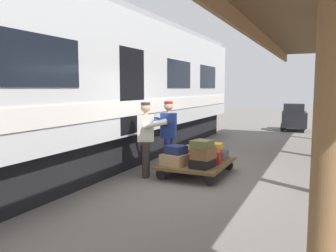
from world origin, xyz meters
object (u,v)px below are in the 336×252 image
(suitcase_slate_roller, at_px, (216,154))
(suitcase_orange_carryall, at_px, (184,150))
(luggage_cart, at_px, (197,163))
(suitcase_olive_duffel, at_px, (202,144))
(train_car, at_px, (81,87))
(porter_by_door, at_px, (147,137))
(suitcase_tan_vintage, at_px, (175,159))
(suitcase_yellow_case, at_px, (215,147))
(suitcase_brown_leather, at_px, (204,153))
(suitcase_black_hardshell, at_px, (202,163))
(porter_in_overalls, at_px, (168,133))
(suitcase_gray_aluminum, at_px, (192,151))
(baggage_tug, at_px, (294,118))
(suitcase_red_plastic, at_px, (210,157))
(suitcase_burgundy_valise, at_px, (184,157))
(suitcase_navy_fabric, at_px, (176,150))

(suitcase_slate_roller, xyz_separation_m, suitcase_orange_carryall, (0.62, 0.54, 0.15))
(luggage_cart, bearing_deg, suitcase_olive_duffel, 119.22)
(train_car, relative_size, suitcase_olive_duffel, 38.30)
(luggage_cart, height_order, suitcase_slate_roller, suitcase_slate_roller)
(porter_by_door, bearing_deg, suitcase_olive_duffel, -176.51)
(suitcase_tan_vintage, height_order, porter_by_door, porter_by_door)
(suitcase_yellow_case, bearing_deg, suitcase_brown_leather, 93.63)
(porter_by_door, bearing_deg, suitcase_black_hardshell, -173.56)
(suitcase_black_hardshell, relative_size, suitcase_orange_carryall, 1.25)
(porter_in_overalls, bearing_deg, train_car, 13.02)
(suitcase_gray_aluminum, xyz_separation_m, suitcase_orange_carryall, (-0.01, 0.54, 0.12))
(baggage_tug, bearing_deg, suitcase_brown_leather, 84.37)
(suitcase_brown_leather, bearing_deg, luggage_cart, -57.25)
(luggage_cart, xyz_separation_m, suitcase_tan_vintage, (0.32, 0.52, 0.17))
(suitcase_red_plastic, bearing_deg, suitcase_burgundy_valise, 0.00)
(suitcase_black_hardshell, xyz_separation_m, suitcase_brown_leather, (-0.03, 0.03, 0.22))
(suitcase_red_plastic, distance_m, suitcase_yellow_case, 0.51)
(suitcase_red_plastic, relative_size, porter_by_door, 0.29)
(suitcase_tan_vintage, distance_m, suitcase_yellow_case, 1.18)
(suitcase_tan_vintage, distance_m, porter_in_overalls, 0.91)
(suitcase_tan_vintage, height_order, suitcase_gray_aluminum, suitcase_gray_aluminum)
(suitcase_orange_carryall, relative_size, suitcase_yellow_case, 1.17)
(suitcase_burgundy_valise, bearing_deg, porter_by_door, 45.52)
(train_car, height_order, suitcase_yellow_case, train_car)
(suitcase_orange_carryall, height_order, porter_by_door, porter_by_door)
(suitcase_orange_carryall, xyz_separation_m, suitcase_yellow_case, (-0.59, -0.51, 0.04))
(suitcase_black_hardshell, bearing_deg, luggage_cart, -58.39)
(suitcase_orange_carryall, bearing_deg, suitcase_burgundy_valise, -68.83)
(suitcase_slate_roller, height_order, suitcase_olive_duffel, suitcase_olive_duffel)
(suitcase_tan_vintage, relative_size, suitcase_olive_duffel, 1.33)
(suitcase_slate_roller, height_order, baggage_tug, baggage_tug)
(suitcase_tan_vintage, bearing_deg, suitcase_yellow_case, -121.07)
(suitcase_navy_fabric, xyz_separation_m, porter_by_door, (0.66, 0.15, 0.27))
(suitcase_tan_vintage, relative_size, porter_by_door, 0.33)
(suitcase_orange_carryall, bearing_deg, suitcase_gray_aluminum, -88.89)
(luggage_cart, distance_m, suitcase_slate_roller, 0.62)
(suitcase_burgundy_valise, height_order, suitcase_navy_fabric, suitcase_navy_fabric)
(suitcase_olive_duffel, bearing_deg, suitcase_tan_vintage, -5.87)
(train_car, xyz_separation_m, porter_in_overalls, (-2.18, -0.50, -1.14))
(suitcase_orange_carryall, bearing_deg, suitcase_black_hardshell, 141.96)
(luggage_cart, height_order, suitcase_tan_vintage, suitcase_tan_vintage)
(suitcase_gray_aluminum, xyz_separation_m, porter_in_overalls, (0.47, 0.43, 0.49))
(luggage_cart, height_order, suitcase_navy_fabric, suitcase_navy_fabric)
(suitcase_black_hardshell, height_order, suitcase_red_plastic, suitcase_red_plastic)
(suitcase_olive_duffel, xyz_separation_m, porter_in_overalls, (1.11, -0.67, 0.09))
(baggage_tug, bearing_deg, porter_in_overalls, 77.48)
(suitcase_olive_duffel, distance_m, baggage_tug, 10.42)
(porter_by_door, bearing_deg, luggage_cart, -145.63)
(suitcase_navy_fabric, xyz_separation_m, baggage_tug, (-1.68, -10.29, -0.03))
(suitcase_red_plastic, relative_size, suitcase_olive_duffel, 1.16)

